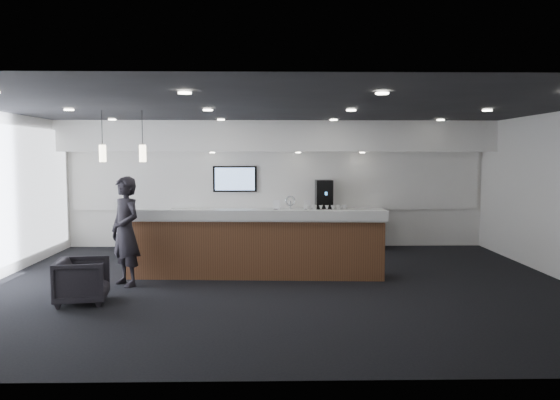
{
  "coord_description": "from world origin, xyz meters",
  "views": [
    {
      "loc": [
        -0.18,
        -9.2,
        2.22
      ],
      "look_at": [
        0.03,
        1.3,
        1.35
      ],
      "focal_mm": 35.0,
      "sensor_mm": 36.0,
      "label": 1
    }
  ],
  "objects_px": {
    "armchair": "(82,281)",
    "lounge_guest": "(126,231)",
    "service_counter": "(255,245)",
    "coffee_machine": "(324,194)"
  },
  "relations": [
    {
      "from": "service_counter",
      "to": "armchair",
      "type": "distance_m",
      "value": 3.09
    },
    {
      "from": "armchair",
      "to": "lounge_guest",
      "type": "distance_m",
      "value": 1.32
    },
    {
      "from": "coffee_machine",
      "to": "lounge_guest",
      "type": "bearing_deg",
      "value": -136.75
    },
    {
      "from": "lounge_guest",
      "to": "armchair",
      "type": "bearing_deg",
      "value": -62.87
    },
    {
      "from": "service_counter",
      "to": "coffee_machine",
      "type": "relative_size",
      "value": 6.93
    },
    {
      "from": "service_counter",
      "to": "lounge_guest",
      "type": "relative_size",
      "value": 2.54
    },
    {
      "from": "service_counter",
      "to": "armchair",
      "type": "bearing_deg",
      "value": -142.78
    },
    {
      "from": "service_counter",
      "to": "coffee_machine",
      "type": "xyz_separation_m",
      "value": [
        1.56,
        3.06,
        0.71
      ]
    },
    {
      "from": "service_counter",
      "to": "lounge_guest",
      "type": "xyz_separation_m",
      "value": [
        -2.18,
        -0.61,
        0.35
      ]
    },
    {
      "from": "service_counter",
      "to": "armchair",
      "type": "height_order",
      "value": "service_counter"
    }
  ]
}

